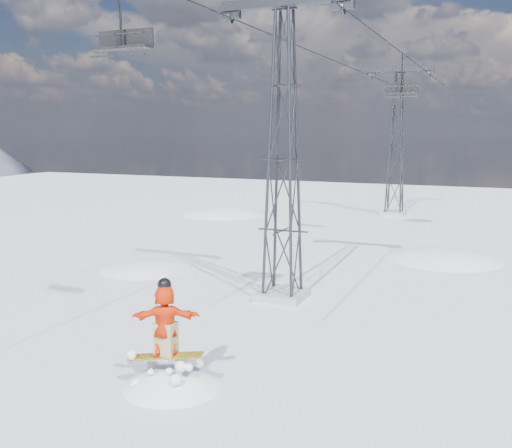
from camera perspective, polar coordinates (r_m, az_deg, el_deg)
The scene contains 8 objects.
ground at distance 16.47m, azimuth -10.34°, elevation -14.38°, with size 120.00×120.00×0.00m, color white.
snow_terrain at distance 39.68m, azimuth 1.76°, elevation -14.79°, with size 39.00×37.00×22.00m.
lift_tower_near at distance 21.92m, azimuth 2.74°, elevation 6.37°, with size 5.20×1.80×11.43m.
lift_tower_far at distance 46.15m, azimuth 13.85°, elevation 7.61°, with size 5.20×1.80×11.43m.
haul_cables at distance 33.18m, azimuth 10.14°, elevation 16.52°, with size 4.46×51.00×0.06m.
snowboarder_jump at distance 16.35m, azimuth -8.15°, elevation -20.83°, with size 4.40×4.40×6.90m.
lift_chair_near at distance 17.02m, azimuth -13.18°, elevation 17.39°, with size 1.82×0.52×2.26m.
lift_chair_mid at distance 34.02m, azimuth 14.34°, elevation 12.93°, with size 1.94×0.56×2.41m.
Camera 1 is at (8.51, -12.49, 6.55)m, focal length 40.00 mm.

